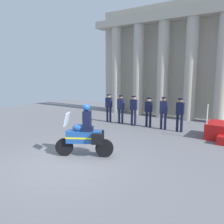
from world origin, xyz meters
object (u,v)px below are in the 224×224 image
officer_in_row_5 (180,112)px  motorcycle_with_rider (86,135)px  officer_in_row_4 (164,110)px  officer_in_row_1 (121,107)px  officer_in_row_3 (149,110)px  officer_in_row_2 (134,108)px  officer_in_row_0 (109,106)px

officer_in_row_5 → motorcycle_with_rider: size_ratio=0.90×
officer_in_row_4 → officer_in_row_5: 0.89m
officer_in_row_1 → officer_in_row_3: 1.72m
officer_in_row_4 → officer_in_row_5: officer_in_row_4 is taller
officer_in_row_1 → officer_in_row_3: officer_in_row_1 is taller
officer_in_row_4 → officer_in_row_2: bearing=-1.9°
officer_in_row_0 → officer_in_row_2: bearing=173.9°
officer_in_row_0 → officer_in_row_5: (4.35, 0.01, 0.00)m
officer_in_row_2 → officer_in_row_5: (2.62, 0.04, 0.01)m
officer_in_row_0 → motorcycle_with_rider: 5.96m
officer_in_row_2 → officer_in_row_3: 0.86m
officer_in_row_1 → officer_in_row_2: (0.87, -0.02, 0.01)m
officer_in_row_1 → officer_in_row_3: bearing=-180.0°
officer_in_row_4 → officer_in_row_1: bearing=-3.5°
officer_in_row_2 → officer_in_row_4: 1.74m
officer_in_row_4 → officer_in_row_5: bearing=170.7°
officer_in_row_1 → officer_in_row_3: size_ratio=1.04×
officer_in_row_1 → officer_in_row_5: 3.49m
officer_in_row_2 → officer_in_row_1: bearing=-6.8°
officer_in_row_1 → officer_in_row_4: size_ratio=0.98×
officer_in_row_3 → officer_in_row_5: (1.78, -0.14, 0.05)m
officer_in_row_2 → motorcycle_with_rider: bearing=95.0°
officer_in_row_0 → officer_in_row_3: 2.57m
officer_in_row_1 → motorcycle_with_rider: 5.62m
officer_in_row_3 → officer_in_row_5: bearing=170.1°
officer_in_row_1 → officer_in_row_2: bearing=173.2°
officer_in_row_1 → motorcycle_with_rider: motorcycle_with_rider is taller
officer_in_row_0 → motorcycle_with_rider: size_ratio=0.90×
officer_in_row_3 → motorcycle_with_rider: bearing=86.0°
officer_in_row_1 → officer_in_row_4: (2.60, 0.08, 0.02)m
officer_in_row_3 → officer_in_row_5: officer_in_row_5 is taller
officer_in_row_3 → motorcycle_with_rider: size_ratio=0.86×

